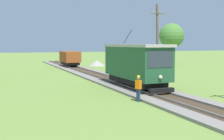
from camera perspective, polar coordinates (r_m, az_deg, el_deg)
The scene contains 7 objects.
red_tram at distance 24.40m, azimuth 4.74°, elevation 1.31°, with size 2.60×8.54×4.79m.
freight_car at distance 46.97m, azimuth -8.40°, elevation 2.38°, with size 2.40×5.20×2.31m.
utility_pole_mid at distance 29.44m, azimuth 9.07°, elevation 5.50°, with size 1.40×0.63×7.85m.
gravel_pile at distance 50.16m, azimuth -3.07°, elevation 1.39°, with size 3.05×3.05×0.98m, color #9E998E.
track_worker at distance 19.12m, azimuth 5.29°, elevation -3.42°, with size 0.37×0.44×1.78m.
second_worker at distance 25.27m, azimuth 9.08°, elevation -1.35°, with size 0.41×0.45×1.78m.
tree_right_near at distance 54.56m, azimuth 11.81°, elevation 6.70°, with size 4.61×4.61×7.67m.
Camera 1 is at (-10.89, -1.65, 3.86)m, focal length 45.77 mm.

